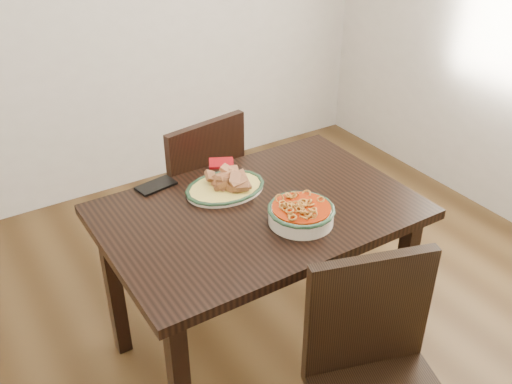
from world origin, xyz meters
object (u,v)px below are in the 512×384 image
smartphone (156,186)px  chair_far (196,189)px  dining_table (259,229)px  noodle_bowl (301,212)px  chair_near (377,374)px  fish_plate (225,181)px

smartphone → chair_far: bearing=32.4°
dining_table → noodle_bowl: (0.08, -0.17, 0.14)m
smartphone → chair_near: bearing=-85.4°
fish_plate → smartphone: fish_plate is taller
dining_table → chair_near: (-0.00, -0.70, -0.15)m
noodle_bowl → smartphone: size_ratio=1.59×
smartphone → noodle_bowl: bearing=-66.0°
chair_near → smartphone: 1.13m
chair_near → smartphone: bearing=121.8°
chair_far → fish_plate: (-0.08, -0.46, 0.30)m
dining_table → fish_plate: bearing=104.1°
dining_table → noodle_bowl: noodle_bowl is taller
chair_far → noodle_bowl: chair_far is taller
dining_table → noodle_bowl: bearing=-64.4°
chair_far → smartphone: size_ratio=5.63×
dining_table → chair_far: (0.04, 0.64, -0.15)m
dining_table → smartphone: bearing=127.0°
chair_far → chair_near: bearing=79.2°
chair_far → smartphone: 0.49m
dining_table → chair_near: size_ratio=1.34×
dining_table → smartphone: size_ratio=7.55×
dining_table → fish_plate: 0.24m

